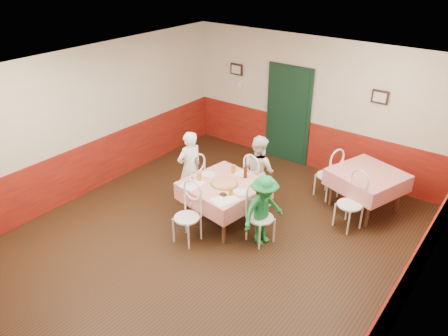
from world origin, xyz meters
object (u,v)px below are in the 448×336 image
Objects in this scene: diner_far at (259,170)px; diner_right at (264,211)px; chair_near at (187,218)px; beer_bottle at (245,172)px; glass_b at (231,191)px; pizza at (224,183)px; glass_c at (234,169)px; chair_left at (192,182)px; chair_second_a at (328,176)px; diner_left at (190,168)px; second_table at (365,191)px; chair_second_b at (349,205)px; glass_a at (199,177)px; wallet at (223,195)px; chair_right at (261,218)px; chair_far at (256,182)px; main_table at (224,202)px.

diner_far is 1.11× the size of diner_right.
beer_bottle is (0.30, 1.22, 0.43)m from chair_near.
diner_right is at bearing 12.18° from glass_b.
pizza is 2.92× the size of glass_c.
chair_second_a is at bearing 137.05° from chair_left.
diner_far is at bearing -25.49° from chair_second_a.
chair_near reaches higher than pizza.
glass_c is (-1.16, -1.48, 0.39)m from chair_second_a.
glass_b is 1.28m from diner_left.
chair_second_b is at bearing -90.00° from second_table.
chair_left is 2.85m from chair_second_b.
glass_a is at bearing -17.34° from chair_second_a.
chair_second_b reaches higher than wallet.
chair_right is 2.00× the size of pizza.
chair_second_b is at bearing 123.06° from diner_left.
diner_far is at bearing 63.41° from glass_a.
chair_far is at bearing 65.22° from glass_c.
main_table is at bearing 97.00° from chair_right.
diner_right is at bearing -35.55° from beer_bottle.
chair_second_b is at bearing -23.12° from chair_right.
glass_c is 0.56m from diner_far.
diner_far reaches higher than glass_c.
chair_second_b is (1.83, 1.12, 0.08)m from main_table.
chair_far is (0.96, 0.72, 0.00)m from chair_left.
main_table is at bearing 80.19° from chair_near.
chair_second_a is 1.92m from glass_c.
chair_left is 1.00× the size of chair_second_b.
diner_right is (1.78, -0.26, -0.10)m from diner_left.
chair_far reaches higher than glass_b.
chair_near is (-0.96, -0.72, 0.00)m from chair_right.
diner_right reaches higher than main_table.
diner_right reaches higher than glass_a.
main_table is 1.36× the size of chair_right.
diner_left is (-0.91, 0.15, -0.06)m from pizza.
diner_far is at bearing 103.21° from wallet.
chair_near is 0.73× the size of diner_right.
chair_near is 0.63× the size of diner_left.
chair_left is 5.86× the size of glass_c.
glass_c is 0.11× the size of diner_far.
diner_right is (-0.94, -2.00, 0.24)m from second_table.
wallet is (-1.60, -2.20, 0.40)m from second_table.
main_table and second_table have the same top height.
main_table is 1.36× the size of chair_far.
chair_near is 1.27m from diner_left.
chair_right is at bearing 11.76° from chair_second_a.
wallet is (0.23, -0.33, 0.40)m from main_table.
glass_c is (-1.91, -0.73, 0.39)m from chair_second_b.
chair_right is at bearing 132.81° from chair_far.
glass_c reaches higher than second_table.
glass_c reaches higher than main_table.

